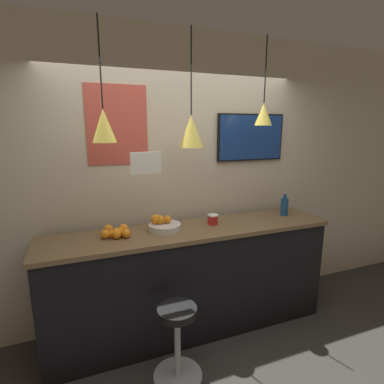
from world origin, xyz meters
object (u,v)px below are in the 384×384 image
(mounted_tv, at_px, (251,137))
(bar_stool, at_px, (177,335))
(juice_bottle, at_px, (284,206))
(fruit_bowl, at_px, (164,225))
(spread_jar, at_px, (213,219))

(mounted_tv, bearing_deg, bar_stool, -142.60)
(juice_bottle, height_order, mounted_tv, mounted_tv)
(juice_bottle, xyz_separation_m, mounted_tv, (-0.26, 0.30, 0.72))
(bar_stool, distance_m, fruit_bowl, 0.92)
(fruit_bowl, xyz_separation_m, juice_bottle, (1.34, -0.01, 0.05))
(juice_bottle, bearing_deg, fruit_bowl, 179.77)
(bar_stool, xyz_separation_m, mounted_tv, (1.14, 0.87, 1.49))
(juice_bottle, relative_size, mounted_tv, 0.30)
(fruit_bowl, bearing_deg, mounted_tv, 15.40)
(fruit_bowl, bearing_deg, juice_bottle, -0.23)
(spread_jar, height_order, mounted_tv, mounted_tv)
(bar_stool, relative_size, fruit_bowl, 2.11)
(fruit_bowl, height_order, spread_jar, fruit_bowl)
(fruit_bowl, xyz_separation_m, mounted_tv, (1.07, 0.30, 0.77))
(spread_jar, bearing_deg, bar_stool, -134.55)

